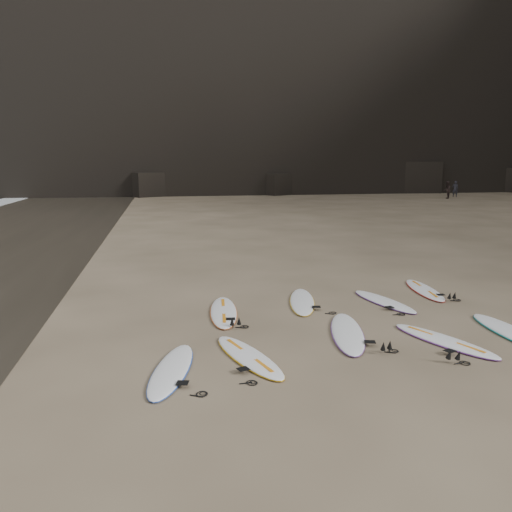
{
  "coord_description": "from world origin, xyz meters",
  "views": [
    {
      "loc": [
        -4.26,
        -9.27,
        3.66
      ],
      "look_at": [
        -2.17,
        1.88,
        1.5
      ],
      "focal_mm": 35.0,
      "sensor_mm": 36.0,
      "label": 1
    }
  ],
  "objects_px": {
    "surfboard_1": "(249,356)",
    "surfboard_2": "(347,332)",
    "person_a": "(455,189)",
    "surfboard_6": "(302,301)",
    "surfboard_8": "(424,290)",
    "person_b": "(447,190)",
    "surfboard_3": "(444,340)",
    "surfboard_7": "(384,301)",
    "surfboard_0": "(171,369)",
    "surfboard_5": "(224,311)"
  },
  "relations": [
    {
      "from": "surfboard_1",
      "to": "surfboard_2",
      "type": "relative_size",
      "value": 0.9
    },
    {
      "from": "person_a",
      "to": "surfboard_6",
      "type": "bearing_deg",
      "value": 87.53
    },
    {
      "from": "surfboard_1",
      "to": "surfboard_8",
      "type": "xyz_separation_m",
      "value": [
        5.79,
        3.93,
        0.0
      ]
    },
    {
      "from": "surfboard_2",
      "to": "surfboard_6",
      "type": "height_order",
      "value": "surfboard_2"
    },
    {
      "from": "surfboard_1",
      "to": "person_b",
      "type": "height_order",
      "value": "person_b"
    },
    {
      "from": "surfboard_2",
      "to": "surfboard_3",
      "type": "height_order",
      "value": "surfboard_2"
    },
    {
      "from": "surfboard_2",
      "to": "person_b",
      "type": "height_order",
      "value": "person_b"
    },
    {
      "from": "surfboard_7",
      "to": "surfboard_8",
      "type": "relative_size",
      "value": 0.96
    },
    {
      "from": "surfboard_2",
      "to": "surfboard_8",
      "type": "distance_m",
      "value": 4.61
    },
    {
      "from": "surfboard_0",
      "to": "surfboard_6",
      "type": "bearing_deg",
      "value": 61.67
    },
    {
      "from": "surfboard_1",
      "to": "person_a",
      "type": "distance_m",
      "value": 47.69
    },
    {
      "from": "surfboard_3",
      "to": "surfboard_6",
      "type": "distance_m",
      "value": 3.94
    },
    {
      "from": "person_a",
      "to": "person_b",
      "type": "bearing_deg",
      "value": 77.35
    },
    {
      "from": "surfboard_7",
      "to": "person_b",
      "type": "relative_size",
      "value": 1.39
    },
    {
      "from": "surfboard_2",
      "to": "person_b",
      "type": "xyz_separation_m",
      "value": [
        23.89,
        35.51,
        0.81
      ]
    },
    {
      "from": "surfboard_3",
      "to": "surfboard_6",
      "type": "height_order",
      "value": "surfboard_6"
    },
    {
      "from": "surfboard_3",
      "to": "person_b",
      "type": "xyz_separation_m",
      "value": [
        22.1,
        36.33,
        0.82
      ]
    },
    {
      "from": "person_b",
      "to": "surfboard_6",
      "type": "bearing_deg",
      "value": -1.4
    },
    {
      "from": "surfboard_1",
      "to": "surfboard_3",
      "type": "relative_size",
      "value": 0.99
    },
    {
      "from": "person_a",
      "to": "surfboard_3",
      "type": "bearing_deg",
      "value": 92.18
    },
    {
      "from": "surfboard_5",
      "to": "surfboard_6",
      "type": "relative_size",
      "value": 1.02
    },
    {
      "from": "surfboard_6",
      "to": "person_a",
      "type": "bearing_deg",
      "value": 66.91
    },
    {
      "from": "surfboard_8",
      "to": "person_a",
      "type": "height_order",
      "value": "person_a"
    },
    {
      "from": "surfboard_6",
      "to": "person_b",
      "type": "xyz_separation_m",
      "value": [
        24.18,
        32.97,
        0.81
      ]
    },
    {
      "from": "surfboard_0",
      "to": "surfboard_6",
      "type": "relative_size",
      "value": 0.95
    },
    {
      "from": "surfboard_7",
      "to": "person_a",
      "type": "height_order",
      "value": "person_a"
    },
    {
      "from": "surfboard_1",
      "to": "surfboard_3",
      "type": "height_order",
      "value": "same"
    },
    {
      "from": "surfboard_8",
      "to": "person_b",
      "type": "relative_size",
      "value": 1.45
    },
    {
      "from": "surfboard_6",
      "to": "surfboard_8",
      "type": "height_order",
      "value": "surfboard_6"
    },
    {
      "from": "surfboard_2",
      "to": "surfboard_3",
      "type": "relative_size",
      "value": 1.1
    },
    {
      "from": "surfboard_1",
      "to": "person_b",
      "type": "relative_size",
      "value": 1.42
    },
    {
      "from": "person_b",
      "to": "person_a",
      "type": "bearing_deg",
      "value": 167.71
    },
    {
      "from": "surfboard_5",
      "to": "person_b",
      "type": "bearing_deg",
      "value": 57.6
    },
    {
      "from": "surfboard_8",
      "to": "surfboard_0",
      "type": "bearing_deg",
      "value": -141.42
    },
    {
      "from": "surfboard_1",
      "to": "surfboard_6",
      "type": "relative_size",
      "value": 0.95
    },
    {
      "from": "surfboard_8",
      "to": "person_a",
      "type": "distance_m",
      "value": 41.16
    },
    {
      "from": "surfboard_8",
      "to": "surfboard_2",
      "type": "bearing_deg",
      "value": -131.05
    },
    {
      "from": "surfboard_3",
      "to": "person_b",
      "type": "relative_size",
      "value": 1.44
    },
    {
      "from": "person_a",
      "to": "person_b",
      "type": "height_order",
      "value": "person_b"
    },
    {
      "from": "surfboard_0",
      "to": "person_b",
      "type": "height_order",
      "value": "person_b"
    },
    {
      "from": "surfboard_3",
      "to": "surfboard_6",
      "type": "relative_size",
      "value": 0.96
    },
    {
      "from": "surfboard_7",
      "to": "surfboard_6",
      "type": "bearing_deg",
      "value": 155.91
    },
    {
      "from": "surfboard_5",
      "to": "person_b",
      "type": "relative_size",
      "value": 1.52
    },
    {
      "from": "surfboard_3",
      "to": "surfboard_1",
      "type": "bearing_deg",
      "value": 158.33
    },
    {
      "from": "surfboard_1",
      "to": "surfboard_2",
      "type": "bearing_deg",
      "value": 3.75
    },
    {
      "from": "surfboard_1",
      "to": "surfboard_3",
      "type": "distance_m",
      "value": 4.1
    },
    {
      "from": "person_a",
      "to": "person_b",
      "type": "distance_m",
      "value": 2.88
    },
    {
      "from": "surfboard_2",
      "to": "surfboard_3",
      "type": "distance_m",
      "value": 1.97
    },
    {
      "from": "surfboard_5",
      "to": "person_a",
      "type": "xyz_separation_m",
      "value": [
        28.43,
        35.46,
        0.78
      ]
    },
    {
      "from": "surfboard_2",
      "to": "surfboard_6",
      "type": "relative_size",
      "value": 1.06
    }
  ]
}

